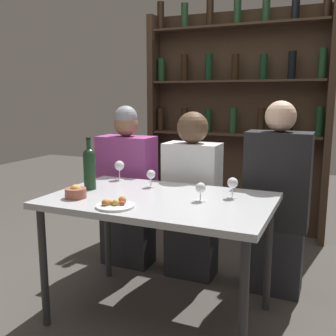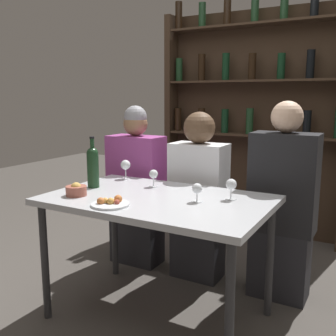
% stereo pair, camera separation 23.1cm
% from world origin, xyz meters
% --- Properties ---
extents(ground_plane, '(10.00, 10.00, 0.00)m').
position_xyz_m(ground_plane, '(0.00, 0.00, 0.00)').
color(ground_plane, '#47423D').
extents(dining_table, '(1.26, 0.79, 0.74)m').
position_xyz_m(dining_table, '(0.00, 0.00, 0.67)').
color(dining_table, '#B7BABF').
rests_on(dining_table, ground_plane).
extents(wine_rack_wall, '(1.73, 0.21, 2.19)m').
position_xyz_m(wine_rack_wall, '(0.00, 1.72, 1.15)').
color(wine_rack_wall, '#38281C').
rests_on(wine_rack_wall, ground_plane).
extents(wine_bottle, '(0.07, 0.07, 0.32)m').
position_xyz_m(wine_bottle, '(-0.48, 0.01, 0.88)').
color(wine_bottle, '#19381E').
rests_on(wine_bottle, dining_table).
extents(wine_glass_0, '(0.06, 0.06, 0.12)m').
position_xyz_m(wine_glass_0, '(0.38, 0.16, 0.82)').
color(wine_glass_0, silver).
rests_on(wine_glass_0, dining_table).
extents(wine_glass_1, '(0.07, 0.07, 0.13)m').
position_xyz_m(wine_glass_1, '(-0.45, 0.32, 0.83)').
color(wine_glass_1, silver).
rests_on(wine_glass_1, dining_table).
extents(wine_glass_2, '(0.06, 0.06, 0.11)m').
position_xyz_m(wine_glass_2, '(-0.16, 0.21, 0.81)').
color(wine_glass_2, silver).
rests_on(wine_glass_2, dining_table).
extents(wine_glass_3, '(0.06, 0.06, 0.10)m').
position_xyz_m(wine_glass_3, '(0.24, 0.02, 0.81)').
color(wine_glass_3, silver).
rests_on(wine_glass_3, dining_table).
extents(food_plate_0, '(0.20, 0.20, 0.05)m').
position_xyz_m(food_plate_0, '(-0.13, -0.27, 0.75)').
color(food_plate_0, silver).
rests_on(food_plate_0, dining_table).
extents(snack_bowl, '(0.12, 0.12, 0.08)m').
position_xyz_m(snack_bowl, '(-0.43, -0.20, 0.77)').
color(snack_bowl, '#995142').
rests_on(snack_bowl, dining_table).
extents(seated_person_left, '(0.42, 0.22, 1.24)m').
position_xyz_m(seated_person_left, '(-0.55, 0.60, 0.58)').
color(seated_person_left, '#26262B').
rests_on(seated_person_left, ground_plane).
extents(seated_person_center, '(0.39, 0.22, 1.20)m').
position_xyz_m(seated_person_center, '(-0.02, 0.60, 0.57)').
color(seated_person_center, '#26262B').
rests_on(seated_person_center, ground_plane).
extents(seated_person_right, '(0.41, 0.22, 1.28)m').
position_xyz_m(seated_person_right, '(0.57, 0.60, 0.60)').
color(seated_person_right, '#26262B').
rests_on(seated_person_right, ground_plane).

